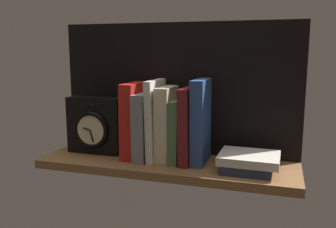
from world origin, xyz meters
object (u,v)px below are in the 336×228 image
book_cream_twain (167,123)px  book_maroon_dawkins (189,125)px  book_red_requiem (134,120)px  framed_clock (95,126)px  book_stack_side (248,162)px  book_green_romantic (178,130)px  book_white_catcher (156,120)px  book_blue_modern (201,121)px  book_gray_chess (146,125)px

book_cream_twain → book_maroon_dawkins: size_ratio=1.00×
book_red_requiem → framed_clock: 13.88cm
framed_clock → book_stack_side: size_ratio=1.09×
framed_clock → book_stack_side: bearing=-4.0°
book_green_romantic → framed_clock: book_green_romantic is taller
book_white_catcher → book_maroon_dawkins: (10.38, 0.00, -0.97)cm
book_white_catcher → book_blue_modern: bearing=0.0°
book_maroon_dawkins → book_cream_twain: bearing=180.0°
book_gray_chess → book_white_catcher: (3.18, 0.00, 2.00)cm
book_blue_modern → book_stack_side: bearing=-14.7°
book_white_catcher → book_cream_twain: size_ratio=1.09×
book_red_requiem → book_gray_chess: bearing=0.0°
book_white_catcher → book_maroon_dawkins: book_white_catcher is taller
book_green_romantic → book_stack_side: bearing=-10.1°
book_red_requiem → book_gray_chess: size_ratio=1.14×
book_gray_chess → book_maroon_dawkins: size_ratio=0.91×
book_cream_twain → book_stack_side: (25.04, -3.78, -8.59)cm
book_maroon_dawkins → book_white_catcher: bearing=180.0°
book_maroon_dawkins → book_red_requiem: bearing=180.0°
book_maroon_dawkins → framed_clock: size_ratio=1.23×
book_maroon_dawkins → framed_clock: 31.41cm
book_white_catcher → book_stack_side: (28.43, -3.78, -9.58)cm
book_cream_twain → book_blue_modern: (10.61, 0.00, 1.24)cm
book_gray_chess → framed_clock: bearing=-178.9°
book_white_catcher → book_cream_twain: bearing=0.0°
book_cream_twain → book_stack_side: size_ratio=1.34×
book_gray_chess → book_maroon_dawkins: bearing=0.0°
book_stack_side → framed_clock: bearing=176.0°
book_red_requiem → framed_clock: book_red_requiem is taller
book_red_requiem → book_stack_side: 37.07cm
book_maroon_dawkins → book_blue_modern: 3.82cm
book_red_requiem → book_cream_twain: (10.72, 0.00, -0.44)cm
book_green_romantic → book_blue_modern: book_blue_modern is taller
book_gray_chess → book_stack_side: book_gray_chess is taller
framed_clock → book_cream_twain: bearing=0.8°
book_white_catcher → book_stack_side: 30.24cm
book_green_romantic → book_stack_side: 22.62cm
book_white_catcher → framed_clock: (-20.96, -0.35, -3.18)cm
book_white_catcher → book_green_romantic: 7.71cm
book_cream_twain → book_maroon_dawkins: (6.99, 0.00, 0.02)cm
book_green_romantic → book_stack_side: size_ratio=1.12×
framed_clock → book_gray_chess: bearing=1.1°
book_cream_twain → book_maroon_dawkins: 6.99cm
book_gray_chess → book_green_romantic: (10.36, 0.00, -0.81)cm
book_gray_chess → book_white_catcher: size_ratio=0.84×
book_white_catcher → book_cream_twain: 3.53cm
book_white_catcher → book_stack_side: bearing=-7.6°
book_gray_chess → book_cream_twain: book_cream_twain is taller
book_white_catcher → book_cream_twain: book_white_catcher is taller
book_maroon_dawkins → book_blue_modern: bearing=0.0°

